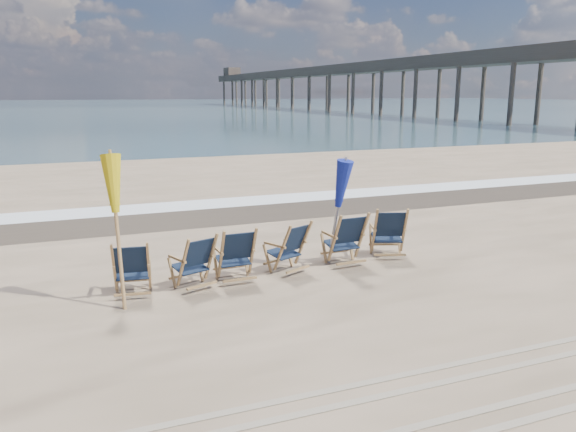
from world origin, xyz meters
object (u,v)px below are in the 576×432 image
object	(u,v)px
beach_chair_0	(149,268)
beach_chair_3	(303,245)
umbrella_yellow	(115,191)
fishing_pier	(345,82)
umbrella_blue	(337,188)
beach_chair_5	(404,233)
beach_chair_1	(211,259)
beach_chair_2	(253,253)
beach_chair_4	(362,237)

from	to	relation	value
beach_chair_0	beach_chair_3	distance (m)	2.75
umbrella_yellow	fishing_pier	distance (m)	83.63
umbrella_blue	beach_chair_5	bearing A→B (deg)	-4.12
beach_chair_5	umbrella_yellow	world-z (taller)	umbrella_yellow
umbrella_yellow	beach_chair_1	bearing A→B (deg)	11.82
beach_chair_2	beach_chair_5	world-z (taller)	beach_chair_5
beach_chair_2	umbrella_yellow	xyz separation A→B (m)	(-2.15, -0.29, 1.23)
beach_chair_0	umbrella_yellow	size ratio (longest dim) A/B	0.41
beach_chair_2	beach_chair_1	bearing A→B (deg)	-2.22
fishing_pier	beach_chair_4	bearing A→B (deg)	-116.94
umbrella_yellow	umbrella_blue	bearing A→B (deg)	8.83
umbrella_blue	beach_chair_1	bearing A→B (deg)	-173.01
fishing_pier	beach_chair_5	bearing A→B (deg)	-116.36
beach_chair_3	fishing_pier	distance (m)	81.71
beach_chair_1	beach_chair_0	bearing A→B (deg)	-13.39
beach_chair_5	fishing_pier	xyz separation A→B (m)	(35.83, 72.30, 4.15)
umbrella_blue	beach_chair_4	bearing A→B (deg)	-17.16
beach_chair_0	beach_chair_2	world-z (taller)	beach_chair_2
beach_chair_1	beach_chair_4	distance (m)	2.86
beach_chair_5	umbrella_yellow	bearing A→B (deg)	25.41
beach_chair_4	beach_chair_5	distance (m)	0.93
beach_chair_0	umbrella_yellow	bearing A→B (deg)	32.84
beach_chair_1	beach_chair_4	world-z (taller)	beach_chair_4
beach_chair_1	umbrella_blue	xyz separation A→B (m)	(2.39, 0.29, 0.97)
umbrella_yellow	beach_chair_2	bearing A→B (deg)	7.61
umbrella_yellow	beach_chair_0	bearing A→B (deg)	23.86
beach_chair_0	beach_chair_1	distance (m)	1.02
fishing_pier	beach_chair_1	bearing A→B (deg)	-118.66
beach_chair_2	umbrella_blue	world-z (taller)	umbrella_blue
beach_chair_1	beach_chair_2	world-z (taller)	beach_chair_2
beach_chair_2	fishing_pier	size ratio (longest dim) A/B	0.01
beach_chair_3	umbrella_blue	world-z (taller)	umbrella_blue
beach_chair_3	umbrella_yellow	world-z (taller)	umbrella_yellow
fishing_pier	umbrella_blue	bearing A→B (deg)	-117.27
beach_chair_4	fishing_pier	xyz separation A→B (m)	(36.76, 72.34, 4.14)
beach_chair_2	beach_chair_3	distance (m)	1.05
beach_chair_1	beach_chair_2	size ratio (longest dim) A/B	0.96
beach_chair_1	beach_chair_3	xyz separation A→B (m)	(1.72, 0.22, 0.01)
beach_chair_2	beach_chair_5	bearing A→B (deg)	-177.15
beach_chair_1	umbrella_blue	world-z (taller)	umbrella_blue
umbrella_blue	fishing_pier	size ratio (longest dim) A/B	0.01
beach_chair_2	beach_chair_5	distance (m)	3.09
beach_chair_5	umbrella_yellow	xyz separation A→B (m)	(-5.24, -0.49, 1.21)
beach_chair_0	beach_chair_2	bearing A→B (deg)	-167.88
umbrella_yellow	fishing_pier	xyz separation A→B (m)	(41.06, 72.80, 2.93)
beach_chair_5	fishing_pier	bearing A→B (deg)	-96.35
beach_chair_2	fishing_pier	bearing A→B (deg)	-119.22
beach_chair_4	umbrella_yellow	size ratio (longest dim) A/B	0.45
beach_chair_1	beach_chair_3	size ratio (longest dim) A/B	0.99
beach_chair_4	umbrella_yellow	bearing A→B (deg)	3.26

